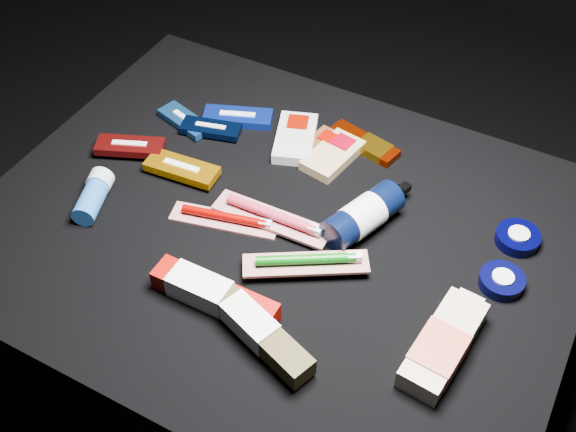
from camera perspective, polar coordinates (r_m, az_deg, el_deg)
The scene contains 21 objects.
ground at distance 1.52m, azimuth -0.69°, elevation -10.94°, with size 3.00×3.00×0.00m, color black.
cloth_table at distance 1.36m, azimuth -0.76°, elevation -6.43°, with size 0.98×0.78×0.40m, color black.
luna_bar_0 at distance 1.40m, azimuth -3.99°, elevation 7.80°, with size 0.14×0.09×0.02m.
luna_bar_1 at distance 1.40m, azimuth -8.15°, elevation 7.48°, with size 0.12×0.07×0.01m.
luna_bar_2 at distance 1.38m, azimuth -6.12°, elevation 6.90°, with size 0.12×0.07×0.01m.
luna_bar_3 at distance 1.29m, azimuth -8.38°, elevation 3.73°, with size 0.14×0.06×0.02m.
luna_bar_4 at distance 1.35m, azimuth -12.38°, elevation 5.40°, with size 0.13×0.09×0.02m.
clif_bar_0 at distance 1.33m, azimuth 2.61°, elevation 5.45°, with size 0.07×0.11×0.02m.
clif_bar_1 at distance 1.35m, azimuth 0.62°, elevation 6.31°, with size 0.11×0.15×0.02m.
clif_bar_2 at distance 1.32m, azimuth 3.68°, elevation 4.92°, with size 0.08×0.13×0.02m.
power_bar at distance 1.35m, azimuth 6.24°, elevation 5.62°, with size 0.15×0.07×0.02m.
lotion_bottle at distance 1.19m, azimuth 5.95°, elevation 0.04°, with size 0.10×0.19×0.06m.
cream_tin_upper at distance 1.23m, azimuth 17.69°, elevation -1.65°, with size 0.07×0.07×0.02m.
cream_tin_lower at distance 1.16m, azimuth 16.54°, elevation -4.94°, with size 0.07×0.07×0.02m.
bodywash_bottle at distance 1.06m, azimuth 12.10°, elevation -10.03°, with size 0.08×0.19×0.04m.
deodorant_stick at distance 1.27m, azimuth -15.12°, elevation 1.57°, with size 0.07×0.11×0.04m.
toothbrush_pack_0 at distance 1.21m, azimuth -4.93°, elevation -0.23°, with size 0.19×0.08×0.02m.
toothbrush_pack_1 at distance 1.20m, azimuth -1.18°, elevation -0.12°, with size 0.21×0.05×0.02m.
toothbrush_pack_2 at distance 1.12m, azimuth 1.57°, elevation -3.63°, with size 0.19×0.14×0.02m.
toothpaste_carton_red at distance 1.10m, azimuth -6.22°, elevation -6.10°, with size 0.20×0.05×0.04m.
toothpaste_carton_green at distance 1.05m, azimuth -2.46°, elevation -8.95°, with size 0.19×0.10×0.04m.
Camera 1 is at (0.40, -0.71, 1.29)m, focal length 45.00 mm.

